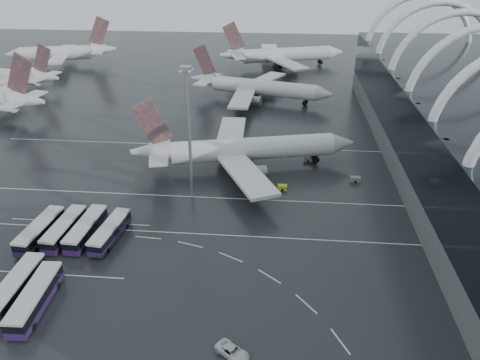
# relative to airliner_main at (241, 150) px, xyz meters

# --- Properties ---
(ground) EXTENTS (420.00, 420.00, 0.00)m
(ground) POSITION_rel_airliner_main_xyz_m (-5.51, -27.56, -4.58)
(ground) COLOR black
(ground) RESTS_ON ground
(lane_marking_near) EXTENTS (120.00, 0.25, 0.01)m
(lane_marking_near) POSITION_rel_airliner_main_xyz_m (-5.51, -29.56, -4.58)
(lane_marking_near) COLOR beige
(lane_marking_near) RESTS_ON ground
(lane_marking_mid) EXTENTS (120.00, 0.25, 0.01)m
(lane_marking_mid) POSITION_rel_airliner_main_xyz_m (-5.51, -15.56, -4.58)
(lane_marking_mid) COLOR beige
(lane_marking_mid) RESTS_ON ground
(lane_marking_far) EXTENTS (120.00, 0.25, 0.01)m
(lane_marking_far) POSITION_rel_airliner_main_xyz_m (-5.51, 12.44, -4.58)
(lane_marking_far) COLOR beige
(lane_marking_far) RESTS_ON ground
(bus_bay_line_south) EXTENTS (28.00, 0.25, 0.01)m
(bus_bay_line_south) POSITION_rel_airliner_main_xyz_m (-29.51, -43.56, -4.58)
(bus_bay_line_south) COLOR beige
(bus_bay_line_south) RESTS_ON ground
(bus_bay_line_north) EXTENTS (28.00, 0.25, 0.01)m
(bus_bay_line_north) POSITION_rel_airliner_main_xyz_m (-29.51, -27.56, -4.58)
(bus_bay_line_north) COLOR beige
(bus_bay_line_north) RESTS_ON ground
(airliner_main) EXTENTS (53.57, 46.28, 18.31)m
(airliner_main) POSITION_rel_airliner_main_xyz_m (0.00, 0.00, 0.00)
(airliner_main) COLOR silver
(airliner_main) RESTS_ON ground
(airliner_gate_b) EXTENTS (50.04, 44.35, 17.60)m
(airliner_gate_b) POSITION_rel_airliner_main_xyz_m (0.50, 53.56, -0.18)
(airliner_gate_b) COLOR silver
(airliner_gate_b) RESTS_ON ground
(airliner_gate_c) EXTENTS (54.04, 49.18, 19.63)m
(airliner_gate_c) POSITION_rel_airliner_main_xyz_m (8.01, 101.64, 0.32)
(airliner_gate_c) COLOR silver
(airliner_gate_c) RESTS_ON ground
(jet_remote_mid) EXTENTS (39.83, 32.25, 17.38)m
(jet_remote_mid) POSITION_rel_airliner_main_xyz_m (-88.94, 59.51, -0.10)
(jet_remote_mid) COLOR silver
(jet_remote_mid) RESTS_ON ground
(jet_remote_far) EXTENTS (46.36, 37.60, 20.31)m
(jet_remote_far) POSITION_rel_airliner_main_xyz_m (-86.09, 96.17, 0.66)
(jet_remote_far) COLOR silver
(jet_remote_far) RESTS_ON ground
(bus_row_near_a) EXTENTS (3.97, 13.38, 3.25)m
(bus_row_near_a) POSITION_rel_airliner_main_xyz_m (-34.36, -33.69, -2.80)
(bus_row_near_a) COLOR #251441
(bus_row_near_a) RESTS_ON ground
(bus_row_near_b) EXTENTS (3.68, 13.08, 3.18)m
(bus_row_near_b) POSITION_rel_airliner_main_xyz_m (-30.12, -32.71, -2.83)
(bus_row_near_b) COLOR #251441
(bus_row_near_b) RESTS_ON ground
(bus_row_near_c) EXTENTS (3.70, 13.23, 3.22)m
(bus_row_near_c) POSITION_rel_airliner_main_xyz_m (-26.10, -32.44, -2.81)
(bus_row_near_c) COLOR #251441
(bus_row_near_c) RESTS_ON ground
(bus_row_near_d) EXTENTS (4.27, 12.82, 3.10)m
(bus_row_near_d) POSITION_rel_airliner_main_xyz_m (-21.40, -32.82, -2.88)
(bus_row_near_d) COLOR #251441
(bus_row_near_d) RESTS_ON ground
(bus_row_far_a) EXTENTS (3.34, 13.60, 3.34)m
(bus_row_far_a) POSITION_rel_airliner_main_xyz_m (-30.67, -49.08, -2.75)
(bus_row_far_a) COLOR #251441
(bus_row_far_a) RESTS_ON ground
(bus_row_far_b) EXTENTS (3.74, 13.97, 3.41)m
(bus_row_far_b) POSITION_rel_airliner_main_xyz_m (-26.45, -51.36, -2.71)
(bus_row_far_b) COLOR #251441
(bus_row_far_b) RESTS_ON ground
(van_curve_a) EXTENTS (5.34, 4.75, 1.37)m
(van_curve_a) POSITION_rel_airliner_main_xyz_m (3.82, -57.78, -3.90)
(van_curve_a) COLOR white
(van_curve_a) RESTS_ON ground
(floodlight_mast) EXTENTS (2.15, 2.15, 28.04)m
(floodlight_mast) POSITION_rel_airliner_main_xyz_m (-9.36, -14.94, 13.05)
(floodlight_mast) COLOR gray
(floodlight_mast) RESTS_ON ground
(gse_cart_belly_a) EXTENTS (2.05, 1.21, 1.12)m
(gse_cart_belly_a) POSITION_rel_airliner_main_xyz_m (10.02, -10.60, -4.03)
(gse_cart_belly_a) COLOR gold
(gse_cart_belly_a) RESTS_ON ground
(gse_cart_belly_b) EXTENTS (2.11, 1.25, 1.15)m
(gse_cart_belly_b) POSITION_rel_airliner_main_xyz_m (16.32, 5.04, -4.01)
(gse_cart_belly_b) COLOR slate
(gse_cart_belly_b) RESTS_ON ground
(gse_cart_belly_d) EXTENTS (2.21, 1.30, 1.20)m
(gse_cart_belly_d) POSITION_rel_airliner_main_xyz_m (26.62, -5.27, -3.98)
(gse_cart_belly_d) COLOR slate
(gse_cart_belly_d) RESTS_ON ground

